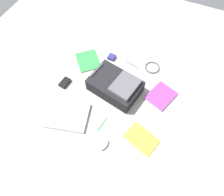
{
  "coord_description": "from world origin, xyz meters",
  "views": [
    {
      "loc": [
        0.38,
        -0.86,
        1.62
      ],
      "look_at": [
        0.0,
        -0.02,
        0.02
      ],
      "focal_mm": 32.61,
      "sensor_mm": 36.0,
      "label": 1
    }
  ],
  "objects_px": {
    "earbud_pouch": "(112,57)",
    "laptop": "(68,115)",
    "book_comic": "(141,139)",
    "backpack": "(116,86)",
    "power_brick": "(65,83)",
    "book_manual": "(88,61)",
    "computer_mouse": "(103,145)",
    "cable_coil": "(152,67)",
    "pen_blue": "(132,64)",
    "pen_black": "(102,124)",
    "book_red": "(161,96)"
  },
  "relations": [
    {
      "from": "backpack",
      "to": "power_brick",
      "type": "xyz_separation_m",
      "value": [
        -0.47,
        -0.13,
        -0.06
      ]
    },
    {
      "from": "computer_mouse",
      "to": "power_brick",
      "type": "bearing_deg",
      "value": 159.04
    },
    {
      "from": "book_comic",
      "to": "pen_black",
      "type": "relative_size",
      "value": 2.14
    },
    {
      "from": "earbud_pouch",
      "to": "laptop",
      "type": "bearing_deg",
      "value": -95.88
    },
    {
      "from": "book_manual",
      "to": "computer_mouse",
      "type": "height_order",
      "value": "computer_mouse"
    },
    {
      "from": "laptop",
      "to": "pen_black",
      "type": "distance_m",
      "value": 0.31
    },
    {
      "from": "laptop",
      "to": "earbud_pouch",
      "type": "height_order",
      "value": "laptop"
    },
    {
      "from": "book_manual",
      "to": "pen_blue",
      "type": "relative_size",
      "value": 2.42
    },
    {
      "from": "laptop",
      "to": "cable_coil",
      "type": "xyz_separation_m",
      "value": [
        0.5,
        0.81,
        -0.01
      ]
    },
    {
      "from": "laptop",
      "to": "power_brick",
      "type": "height_order",
      "value": "same"
    },
    {
      "from": "laptop",
      "to": "pen_black",
      "type": "relative_size",
      "value": 2.92
    },
    {
      "from": "book_comic",
      "to": "cable_coil",
      "type": "distance_m",
      "value": 0.76
    },
    {
      "from": "pen_black",
      "to": "cable_coil",
      "type": "bearing_deg",
      "value": 75.55
    },
    {
      "from": "book_comic",
      "to": "earbud_pouch",
      "type": "xyz_separation_m",
      "value": [
        -0.58,
        0.69,
        0.01
      ]
    },
    {
      "from": "backpack",
      "to": "pen_black",
      "type": "distance_m",
      "value": 0.37
    },
    {
      "from": "laptop",
      "to": "backpack",
      "type": "bearing_deg",
      "value": 56.59
    },
    {
      "from": "laptop",
      "to": "book_manual",
      "type": "relative_size",
      "value": 1.24
    },
    {
      "from": "book_comic",
      "to": "laptop",
      "type": "bearing_deg",
      "value": -174.11
    },
    {
      "from": "book_comic",
      "to": "cable_coil",
      "type": "bearing_deg",
      "value": 101.7
    },
    {
      "from": "book_red",
      "to": "book_comic",
      "type": "bearing_deg",
      "value": -93.07
    },
    {
      "from": "computer_mouse",
      "to": "pen_black",
      "type": "bearing_deg",
      "value": 131.35
    },
    {
      "from": "pen_black",
      "to": "earbud_pouch",
      "type": "relative_size",
      "value": 1.99
    },
    {
      "from": "pen_black",
      "to": "power_brick",
      "type": "bearing_deg",
      "value": 155.12
    },
    {
      "from": "book_manual",
      "to": "power_brick",
      "type": "xyz_separation_m",
      "value": [
        -0.07,
        -0.34,
        0.01
      ]
    },
    {
      "from": "computer_mouse",
      "to": "pen_blue",
      "type": "xyz_separation_m",
      "value": [
        -0.09,
        0.87,
        -0.01
      ]
    },
    {
      "from": "book_red",
      "to": "cable_coil",
      "type": "xyz_separation_m",
      "value": [
        -0.18,
        0.29,
        -0.0
      ]
    },
    {
      "from": "book_comic",
      "to": "power_brick",
      "type": "xyz_separation_m",
      "value": [
        -0.85,
        0.22,
        0.01
      ]
    },
    {
      "from": "earbud_pouch",
      "to": "pen_black",
      "type": "bearing_deg",
      "value": -72.11
    },
    {
      "from": "laptop",
      "to": "pen_blue",
      "type": "xyz_separation_m",
      "value": [
        0.3,
        0.76,
        -0.01
      ]
    },
    {
      "from": "computer_mouse",
      "to": "book_manual",
      "type": "bearing_deg",
      "value": 138.13
    },
    {
      "from": "laptop",
      "to": "book_comic",
      "type": "bearing_deg",
      "value": 5.89
    },
    {
      "from": "earbud_pouch",
      "to": "book_manual",
      "type": "bearing_deg",
      "value": -146.89
    },
    {
      "from": "laptop",
      "to": "book_manual",
      "type": "xyz_separation_m",
      "value": [
        -0.13,
        0.62,
        -0.01
      ]
    },
    {
      "from": "backpack",
      "to": "pen_black",
      "type": "height_order",
      "value": "backpack"
    },
    {
      "from": "book_manual",
      "to": "book_comic",
      "type": "distance_m",
      "value": 0.96
    },
    {
      "from": "book_red",
      "to": "pen_black",
      "type": "bearing_deg",
      "value": -128.37
    },
    {
      "from": "laptop",
      "to": "pen_blue",
      "type": "distance_m",
      "value": 0.82
    },
    {
      "from": "backpack",
      "to": "laptop",
      "type": "xyz_separation_m",
      "value": [
        -0.27,
        -0.42,
        -0.06
      ]
    },
    {
      "from": "pen_blue",
      "to": "earbud_pouch",
      "type": "distance_m",
      "value": 0.22
    },
    {
      "from": "book_comic",
      "to": "backpack",
      "type": "bearing_deg",
      "value": 137.69
    },
    {
      "from": "book_manual",
      "to": "book_red",
      "type": "bearing_deg",
      "value": -7.15
    },
    {
      "from": "book_comic",
      "to": "cable_coil",
      "type": "xyz_separation_m",
      "value": [
        -0.15,
        0.74,
        0.0
      ]
    },
    {
      "from": "book_manual",
      "to": "power_brick",
      "type": "relative_size",
      "value": 2.97
    },
    {
      "from": "laptop",
      "to": "computer_mouse",
      "type": "xyz_separation_m",
      "value": [
        0.39,
        -0.11,
        0.0
      ]
    },
    {
      "from": "book_red",
      "to": "book_comic",
      "type": "height_order",
      "value": "book_red"
    },
    {
      "from": "book_red",
      "to": "computer_mouse",
      "type": "bearing_deg",
      "value": -114.34
    },
    {
      "from": "backpack",
      "to": "power_brick",
      "type": "distance_m",
      "value": 0.49
    },
    {
      "from": "book_manual",
      "to": "laptop",
      "type": "bearing_deg",
      "value": -78.44
    },
    {
      "from": "laptop",
      "to": "book_comic",
      "type": "xyz_separation_m",
      "value": [
        0.66,
        0.07,
        -0.01
      ]
    },
    {
      "from": "laptop",
      "to": "cable_coil",
      "type": "relative_size",
      "value": 2.73
    }
  ]
}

